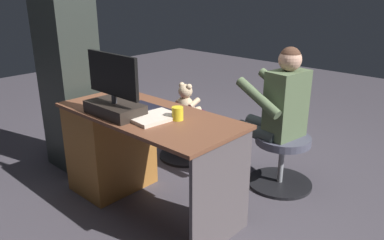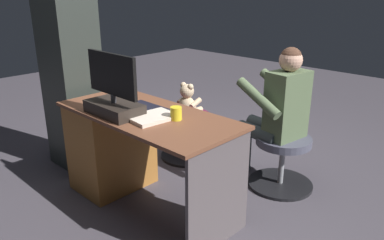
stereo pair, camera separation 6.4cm
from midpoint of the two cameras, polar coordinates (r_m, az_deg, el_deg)
The scene contains 13 objects.
ground_plane at distance 3.17m, azimuth -0.85°, elevation -9.62°, with size 10.00×10.00×0.00m, color #47424A.
desk at distance 3.00m, azimuth -11.60°, elevation -3.67°, with size 1.36×0.62×0.73m.
monitor at distance 2.58m, azimuth -12.31°, elevation 3.25°, with size 0.49×0.23×0.41m.
keyboard at distance 2.65m, azimuth -6.61°, elevation 1.59°, with size 0.42×0.14×0.02m, color black.
computer_mouse at distance 2.89m, azimuth -10.48°, elevation 3.09°, with size 0.06×0.10×0.04m, color #2B2D27.
cup at distance 2.45m, azimuth -2.94°, elevation 0.98°, with size 0.08×0.08×0.09m, color yellow.
tv_remote at distance 2.94m, azimuth -12.71°, elevation 3.04°, with size 0.04×0.15×0.02m, color black.
notebook_binder at distance 2.49m, azimuth -6.50°, elevation 0.37°, with size 0.22×0.30×0.02m, color beige.
office_chair_teddy at distance 3.55m, azimuth -1.47°, elevation -1.76°, with size 0.50×0.50×0.43m.
teddy_bear at distance 3.46m, azimuth -1.40°, elevation 2.95°, with size 0.21×0.21×0.30m.
visitor_chair at distance 3.14m, azimuth 12.74°, elevation -5.38°, with size 0.52×0.52×0.43m.
person at distance 3.02m, azimuth 11.81°, elevation 1.84°, with size 0.55×0.53×1.13m.
equipment_rack at distance 3.44m, azimuth -18.37°, elevation 5.15°, with size 0.44×0.36×1.50m, color #2B302C.
Camera 1 is at (-1.88, 2.03, 1.56)m, focal length 35.51 mm.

